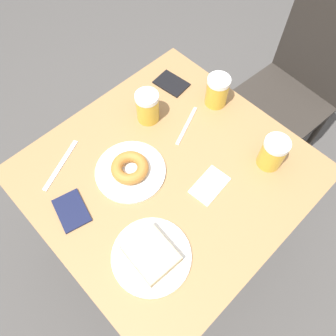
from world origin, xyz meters
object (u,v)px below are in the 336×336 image
(fork, at_px, (187,125))
(beer_mug_right, at_px, (273,153))
(plate_with_donut, at_px, (130,169))
(napkin_folded, at_px, (210,185))
(plate_with_cake, at_px, (151,255))
(passport_far_edge, at_px, (171,83))
(chair, at_px, (301,77))
(beer_mug_center, at_px, (217,91))
(passport_near_edge, at_px, (72,211))
(beer_mug_left, at_px, (148,107))
(knife, at_px, (61,165))

(fork, bearing_deg, beer_mug_right, 16.51)
(plate_with_donut, relative_size, napkin_folded, 1.72)
(plate_with_cake, distance_m, passport_far_edge, 0.69)
(chair, height_order, beer_mug_center, chair)
(chair, bearing_deg, passport_near_edge, -92.35)
(passport_near_edge, bearing_deg, passport_far_edge, 105.36)
(beer_mug_left, bearing_deg, passport_far_edge, 108.65)
(chair, distance_m, knife, 1.13)
(passport_far_edge, bearing_deg, plate_with_donut, -63.44)
(chair, height_order, beer_mug_right, chair)
(beer_mug_left, relative_size, passport_far_edge, 0.90)
(beer_mug_left, distance_m, passport_near_edge, 0.44)
(plate_with_donut, bearing_deg, fork, 90.72)
(knife, bearing_deg, passport_far_edge, 90.28)
(knife, bearing_deg, beer_mug_left, 80.69)
(chair, relative_size, plate_with_cake, 4.05)
(chair, height_order, plate_with_cake, chair)
(chair, bearing_deg, passport_far_edge, -114.22)
(plate_with_donut, bearing_deg, napkin_folded, 34.84)
(plate_with_cake, height_order, beer_mug_center, beer_mug_center)
(beer_mug_right, height_order, passport_near_edge, beer_mug_right)
(beer_mug_left, distance_m, knife, 0.36)
(beer_mug_left, height_order, napkin_folded, beer_mug_left)
(beer_mug_left, relative_size, fork, 0.70)
(fork, xyz_separation_m, passport_far_edge, (-0.19, 0.10, 0.00))
(knife, bearing_deg, beer_mug_center, 72.93)
(beer_mug_left, distance_m, passport_far_edge, 0.20)
(beer_mug_center, relative_size, fork, 0.70)
(passport_far_edge, bearing_deg, fork, -29.23)
(passport_near_edge, relative_size, passport_far_edge, 1.06)
(plate_with_cake, height_order, beer_mug_right, beer_mug_right)
(beer_mug_left, distance_m, beer_mug_center, 0.26)
(napkin_folded, distance_m, knife, 0.51)
(plate_with_donut, xyz_separation_m, beer_mug_right, (0.30, 0.36, 0.04))
(beer_mug_center, distance_m, fork, 0.17)
(plate_with_cake, bearing_deg, plate_with_donut, 151.13)
(beer_mug_right, relative_size, passport_far_edge, 0.90)
(plate_with_cake, height_order, beer_mug_left, beer_mug_left)
(beer_mug_right, xyz_separation_m, napkin_folded, (-0.08, -0.21, -0.06))
(napkin_folded, bearing_deg, beer_mug_left, 172.57)
(beer_mug_left, height_order, fork, beer_mug_left)
(knife, height_order, passport_near_edge, passport_near_edge)
(chair, xyz_separation_m, plate_with_cake, (0.15, -1.07, 0.15))
(napkin_folded, bearing_deg, chair, 98.48)
(plate_with_donut, height_order, beer_mug_center, beer_mug_center)
(beer_mug_left, xyz_separation_m, knife, (-0.06, -0.35, -0.06))
(plate_with_donut, xyz_separation_m, beer_mug_left, (-0.13, 0.20, 0.04))
(chair, relative_size, knife, 4.84)
(passport_near_edge, xyz_separation_m, passport_far_edge, (-0.17, 0.60, 0.00))
(beer_mug_center, distance_m, napkin_folded, 0.36)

